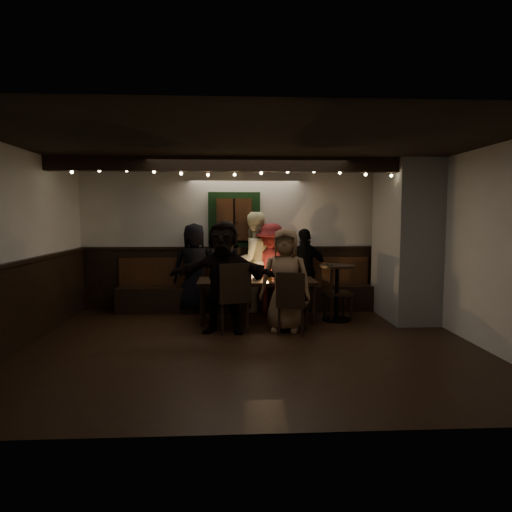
{
  "coord_description": "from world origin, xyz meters",
  "views": [
    {
      "loc": [
        -0.26,
        -5.96,
        1.72
      ],
      "look_at": [
        0.16,
        1.6,
        1.05
      ],
      "focal_mm": 32.0,
      "sensor_mm": 36.0,
      "label": 1
    }
  ],
  "objects": [
    {
      "name": "person_c",
      "position": [
        0.14,
        2.17,
        0.89
      ],
      "size": [
        1.05,
        0.94,
        1.79
      ],
      "primitive_type": "imported",
      "rotation": [
        0.0,
        0.0,
        3.51
      ],
      "color": "#F2EFC0",
      "rests_on": "ground"
    },
    {
      "name": "person_b",
      "position": [
        -0.37,
        2.12,
        0.82
      ],
      "size": [
        0.68,
        0.55,
        1.63
      ],
      "primitive_type": "imported",
      "rotation": [
        0.0,
        0.0,
        3.44
      ],
      "color": "black",
      "rests_on": "ground"
    },
    {
      "name": "room",
      "position": [
        1.07,
        1.42,
        1.07
      ],
      "size": [
        6.02,
        5.01,
        2.62
      ],
      "color": "black",
      "rests_on": "ground"
    },
    {
      "name": "high_top",
      "position": [
        1.47,
        1.35,
        0.58
      ],
      "size": [
        0.58,
        0.58,
        0.92
      ],
      "color": "black",
      "rests_on": "ground"
    },
    {
      "name": "person_d",
      "position": [
        0.45,
        2.04,
        0.79
      ],
      "size": [
        1.15,
        0.87,
        1.58
      ],
      "primitive_type": "imported",
      "rotation": [
        0.0,
        0.0,
        2.84
      ],
      "color": "maroon",
      "rests_on": "ground"
    },
    {
      "name": "chair_near_right",
      "position": [
        0.61,
        0.5,
        0.52
      ],
      "size": [
        0.53,
        0.53,
        0.92
      ],
      "color": "black",
      "rests_on": "ground"
    },
    {
      "name": "chair_near_left",
      "position": [
        -0.23,
        0.65,
        0.58
      ],
      "size": [
        0.58,
        0.58,
        1.04
      ],
      "color": "black",
      "rests_on": "ground"
    },
    {
      "name": "person_f",
      "position": [
        -0.37,
        0.68,
        0.83
      ],
      "size": [
        1.59,
        0.73,
        1.65
      ],
      "primitive_type": "imported",
      "rotation": [
        0.0,
        0.0,
        -0.16
      ],
      "color": "black",
      "rests_on": "ground"
    },
    {
      "name": "dining_table",
      "position": [
        0.15,
        1.4,
        0.62
      ],
      "size": [
        1.9,
        0.81,
        0.82
      ],
      "color": "black",
      "rests_on": "ground"
    },
    {
      "name": "person_e",
      "position": [
        1.07,
        2.13,
        0.75
      ],
      "size": [
        0.94,
        0.56,
        1.49
      ],
      "primitive_type": "imported",
      "rotation": [
        0.0,
        0.0,
        3.39
      ],
      "color": "black",
      "rests_on": "ground"
    },
    {
      "name": "person_a",
      "position": [
        -0.91,
        2.13,
        0.79
      ],
      "size": [
        0.78,
        0.51,
        1.59
      ],
      "primitive_type": "imported",
      "rotation": [
        0.0,
        0.0,
        3.14
      ],
      "color": "black",
      "rests_on": "ground"
    },
    {
      "name": "chair_end",
      "position": [
        1.43,
        1.45,
        0.53
      ],
      "size": [
        0.47,
        0.47,
        0.93
      ],
      "color": "black",
      "rests_on": "ground"
    },
    {
      "name": "person_g",
      "position": [
        0.54,
        0.73,
        0.77
      ],
      "size": [
        0.84,
        0.65,
        1.54
      ],
      "primitive_type": "imported",
      "rotation": [
        0.0,
        0.0,
        -0.23
      ],
      "color": "#856445",
      "rests_on": "ground"
    }
  ]
}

